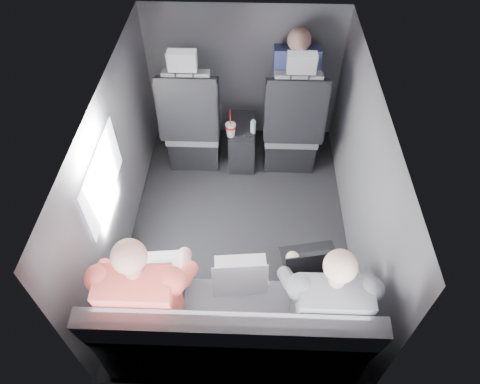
{
  "coord_description": "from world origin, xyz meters",
  "views": [
    {
      "loc": [
        0.09,
        -2.22,
        2.91
      ],
      "look_at": [
        0.01,
        -0.05,
        0.51
      ],
      "focal_mm": 32.0,
      "sensor_mm": 36.0,
      "label": 1
    }
  ],
  "objects_px": {
    "front_seat_left": "(193,127)",
    "passenger_rear_left": "(149,290)",
    "laptop_black": "(312,264)",
    "water_bottle": "(253,127)",
    "laptop_silver": "(241,274)",
    "soda_cup": "(231,129)",
    "center_console": "(242,142)",
    "laptop_white": "(151,271)",
    "passenger_front_right": "(295,80)",
    "rear_bench": "(233,332)",
    "front_seat_right": "(291,129)",
    "passenger_rear_right": "(324,297)"
  },
  "relations": [
    {
      "from": "laptop_silver",
      "to": "passenger_rear_right",
      "type": "height_order",
      "value": "passenger_rear_right"
    },
    {
      "from": "soda_cup",
      "to": "laptop_silver",
      "type": "bearing_deg",
      "value": -84.83
    },
    {
      "from": "laptop_black",
      "to": "passenger_rear_left",
      "type": "xyz_separation_m",
      "value": [
        -0.98,
        -0.22,
        -0.0
      ]
    },
    {
      "from": "front_seat_right",
      "to": "rear_bench",
      "type": "xyz_separation_m",
      "value": [
        -0.45,
        -1.9,
        -0.09
      ]
    },
    {
      "from": "front_seat_left",
      "to": "laptop_silver",
      "type": "xyz_separation_m",
      "value": [
        0.49,
        -1.68,
        0.23
      ]
    },
    {
      "from": "laptop_black",
      "to": "passenger_rear_left",
      "type": "bearing_deg",
      "value": -167.55
    },
    {
      "from": "front_seat_right",
      "to": "front_seat_left",
      "type": "bearing_deg",
      "value": 180.0
    },
    {
      "from": "laptop_black",
      "to": "passenger_front_right",
      "type": "height_order",
      "value": "passenger_front_right"
    },
    {
      "from": "center_console",
      "to": "passenger_rear_right",
      "type": "height_order",
      "value": "passenger_rear_right"
    },
    {
      "from": "center_console",
      "to": "passenger_front_right",
      "type": "height_order",
      "value": "passenger_front_right"
    },
    {
      "from": "soda_cup",
      "to": "water_bottle",
      "type": "distance_m",
      "value": 0.21
    },
    {
      "from": "front_seat_left",
      "to": "laptop_white",
      "type": "height_order",
      "value": "front_seat_left"
    },
    {
      "from": "center_console",
      "to": "laptop_white",
      "type": "distance_m",
      "value": 1.84
    },
    {
      "from": "laptop_silver",
      "to": "passenger_rear_right",
      "type": "relative_size",
      "value": 0.29
    },
    {
      "from": "front_seat_right",
      "to": "center_console",
      "type": "relative_size",
      "value": 2.64
    },
    {
      "from": "passenger_front_right",
      "to": "laptop_white",
      "type": "bearing_deg",
      "value": -116.72
    },
    {
      "from": "laptop_white",
      "to": "passenger_rear_left",
      "type": "bearing_deg",
      "value": -85.05
    },
    {
      "from": "front_seat_right",
      "to": "center_console",
      "type": "height_order",
      "value": "front_seat_right"
    },
    {
      "from": "soda_cup",
      "to": "laptop_silver",
      "type": "xyz_separation_m",
      "value": [
        0.14,
        -1.57,
        0.16
      ]
    },
    {
      "from": "front_seat_left",
      "to": "passenger_front_right",
      "type": "height_order",
      "value": "front_seat_left"
    },
    {
      "from": "soda_cup",
      "to": "center_console",
      "type": "bearing_deg",
      "value": 55.07
    },
    {
      "from": "laptop_silver",
      "to": "laptop_black",
      "type": "relative_size",
      "value": 0.87
    },
    {
      "from": "front_seat_right",
      "to": "laptop_black",
      "type": "xyz_separation_m",
      "value": [
        0.03,
        -1.59,
        0.24
      ]
    },
    {
      "from": "water_bottle",
      "to": "front_seat_left",
      "type": "bearing_deg",
      "value": 174.19
    },
    {
      "from": "water_bottle",
      "to": "passenger_rear_right",
      "type": "relative_size",
      "value": 0.12
    },
    {
      "from": "water_bottle",
      "to": "passenger_rear_right",
      "type": "bearing_deg",
      "value": -75.95
    },
    {
      "from": "water_bottle",
      "to": "passenger_rear_left",
      "type": "relative_size",
      "value": 0.12
    },
    {
      "from": "front_seat_left",
      "to": "passenger_rear_left",
      "type": "distance_m",
      "value": 1.82
    },
    {
      "from": "rear_bench",
      "to": "laptop_black",
      "type": "relative_size",
      "value": 3.96
    },
    {
      "from": "front_seat_right",
      "to": "passenger_rear_left",
      "type": "xyz_separation_m",
      "value": [
        -0.95,
        -1.81,
        0.23
      ]
    },
    {
      "from": "laptop_white",
      "to": "laptop_silver",
      "type": "relative_size",
      "value": 0.98
    },
    {
      "from": "water_bottle",
      "to": "passenger_rear_left",
      "type": "height_order",
      "value": "passenger_rear_left"
    },
    {
      "from": "front_seat_right",
      "to": "laptop_black",
      "type": "bearing_deg",
      "value": -88.79
    },
    {
      "from": "front_seat_right",
      "to": "laptop_white",
      "type": "height_order",
      "value": "front_seat_right"
    },
    {
      "from": "water_bottle",
      "to": "laptop_silver",
      "type": "xyz_separation_m",
      "value": [
        -0.06,
        -1.62,
        0.17
      ]
    },
    {
      "from": "passenger_rear_right",
      "to": "soda_cup",
      "type": "bearing_deg",
      "value": 110.54
    },
    {
      "from": "laptop_black",
      "to": "passenger_rear_right",
      "type": "height_order",
      "value": "passenger_rear_right"
    },
    {
      "from": "center_console",
      "to": "laptop_white",
      "type": "relative_size",
      "value": 1.4
    },
    {
      "from": "passenger_rear_right",
      "to": "rear_bench",
      "type": "bearing_deg",
      "value": -169.93
    },
    {
      "from": "front_seat_right",
      "to": "soda_cup",
      "type": "xyz_separation_m",
      "value": [
        -0.55,
        -0.1,
        0.07
      ]
    },
    {
      "from": "laptop_black",
      "to": "passenger_rear_right",
      "type": "distance_m",
      "value": 0.22
    },
    {
      "from": "rear_bench",
      "to": "passenger_rear_left",
      "type": "xyz_separation_m",
      "value": [
        -0.5,
        0.09,
        0.33
      ]
    },
    {
      "from": "laptop_black",
      "to": "water_bottle",
      "type": "bearing_deg",
      "value": 104.04
    },
    {
      "from": "laptop_white",
      "to": "soda_cup",
      "type": "bearing_deg",
      "value": 75.35
    },
    {
      "from": "center_console",
      "to": "soda_cup",
      "type": "relative_size",
      "value": 1.7
    },
    {
      "from": "front_seat_left",
      "to": "rear_bench",
      "type": "relative_size",
      "value": 0.79
    },
    {
      "from": "laptop_white",
      "to": "passenger_rear_left",
      "type": "height_order",
      "value": "passenger_rear_left"
    },
    {
      "from": "front_seat_left",
      "to": "water_bottle",
      "type": "height_order",
      "value": "front_seat_left"
    },
    {
      "from": "center_console",
      "to": "laptop_black",
      "type": "distance_m",
      "value": 1.76
    },
    {
      "from": "passenger_front_right",
      "to": "passenger_rear_left",
      "type": "bearing_deg",
      "value": -114.94
    }
  ]
}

